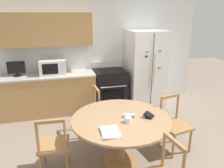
# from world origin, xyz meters

# --- Properties ---
(back_wall) EXTENTS (5.20, 0.44, 2.60)m
(back_wall) POSITION_xyz_m (-0.30, 2.59, 1.45)
(back_wall) COLOR silver
(back_wall) RESTS_ON ground_plane
(kitchen_counter) EXTENTS (2.18, 0.64, 0.90)m
(kitchen_counter) POSITION_xyz_m (-1.12, 2.29, 0.45)
(kitchen_counter) COLOR #AD7F4C
(kitchen_counter) RESTS_ON ground_plane
(refrigerator) EXTENTS (0.84, 0.76, 1.80)m
(refrigerator) POSITION_xyz_m (1.20, 2.21, 0.90)
(refrigerator) COLOR white
(refrigerator) RESTS_ON ground_plane
(oven_range) EXTENTS (0.71, 0.68, 1.08)m
(oven_range) POSITION_xyz_m (0.33, 2.26, 0.47)
(oven_range) COLOR black
(oven_range) RESTS_ON ground_plane
(microwave) EXTENTS (0.55, 0.36, 0.32)m
(microwave) POSITION_xyz_m (-0.93, 2.30, 1.06)
(microwave) COLOR white
(microwave) RESTS_ON kitchen_counter
(countertop_tv) EXTENTS (0.35, 0.16, 0.32)m
(countertop_tv) POSITION_xyz_m (-1.66, 2.33, 1.07)
(countertop_tv) COLOR black
(countertop_tv) RESTS_ON kitchen_counter
(dining_table) EXTENTS (1.42, 1.42, 0.74)m
(dining_table) POSITION_xyz_m (-0.01, 0.22, 0.63)
(dining_table) COLOR #997551
(dining_table) RESTS_ON ground_plane
(dining_chair_far) EXTENTS (0.44, 0.44, 0.90)m
(dining_chair_far) POSITION_xyz_m (-0.03, 1.17, 0.43)
(dining_chair_far) COLOR #9E7042
(dining_chair_far) RESTS_ON ground_plane
(dining_chair_right) EXTENTS (0.49, 0.49, 0.90)m
(dining_chair_right) POSITION_xyz_m (0.93, 0.34, 0.43)
(dining_chair_right) COLOR #9E7042
(dining_chair_right) RESTS_ON ground_plane
(dining_chair_left) EXTENTS (0.45, 0.45, 0.90)m
(dining_chair_left) POSITION_xyz_m (-0.97, 0.24, 0.43)
(dining_chair_left) COLOR #9E7042
(dining_chair_left) RESTS_ON ground_plane
(candle_glass) EXTENTS (0.09, 0.09, 0.08)m
(candle_glass) POSITION_xyz_m (0.04, 0.07, 0.77)
(candle_glass) COLOR silver
(candle_glass) RESTS_ON dining_table
(folded_napkin) EXTENTS (0.16, 0.09, 0.05)m
(folded_napkin) POSITION_xyz_m (0.11, 0.22, 0.77)
(folded_napkin) COLOR #A3BCDB
(folded_napkin) RESTS_ON dining_table
(wallet) EXTENTS (0.17, 0.17, 0.07)m
(wallet) POSITION_xyz_m (0.38, 0.15, 0.77)
(wallet) COLOR black
(wallet) RESTS_ON dining_table
(mail_stack) EXTENTS (0.27, 0.33, 0.02)m
(mail_stack) POSITION_xyz_m (-0.26, -0.14, 0.75)
(mail_stack) COLOR white
(mail_stack) RESTS_ON dining_table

